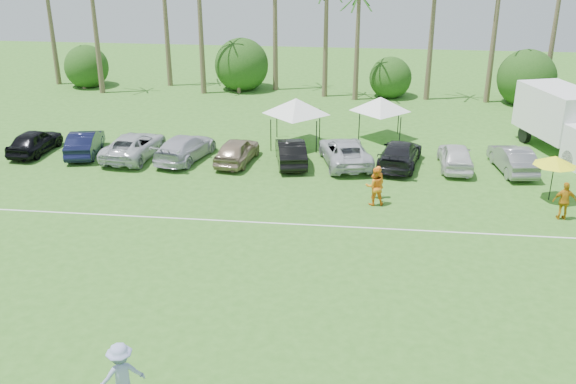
# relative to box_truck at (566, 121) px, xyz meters

# --- Properties ---
(field_lines) EXTENTS (80.00, 12.10, 0.01)m
(field_lines) POSITION_rel_box_truck_xyz_m (-15.70, -17.71, -1.95)
(field_lines) COLOR white
(field_lines) RESTS_ON ground
(palm_tree_8) EXTENTS (2.40, 2.40, 8.90)m
(palm_tree_8) POSITION_rel_box_truck_xyz_m (-2.70, 12.29, 5.53)
(palm_tree_8) COLOR brown
(palm_tree_8) RESTS_ON ground
(bush_tree_0) EXTENTS (4.00, 4.00, 4.00)m
(bush_tree_0) POSITION_rel_box_truck_xyz_m (-34.70, 13.29, -0.15)
(bush_tree_0) COLOR brown
(bush_tree_0) RESTS_ON ground
(bush_tree_1) EXTENTS (4.00, 4.00, 4.00)m
(bush_tree_1) POSITION_rel_box_truck_xyz_m (-21.70, 13.29, -0.15)
(bush_tree_1) COLOR brown
(bush_tree_1) RESTS_ON ground
(bush_tree_2) EXTENTS (4.00, 4.00, 4.00)m
(bush_tree_2) POSITION_rel_box_truck_xyz_m (-9.70, 13.29, -0.15)
(bush_tree_2) COLOR brown
(bush_tree_2) RESTS_ON ground
(bush_tree_3) EXTENTS (4.00, 4.00, 4.00)m
(bush_tree_3) POSITION_rel_box_truck_xyz_m (0.30, 13.29, -0.15)
(bush_tree_3) COLOR brown
(bush_tree_3) RESTS_ON ground
(sideline_player_a) EXTENTS (0.62, 0.41, 1.67)m
(sideline_player_a) POSITION_rel_box_truck_xyz_m (-10.92, -8.21, -1.12)
(sideline_player_a) COLOR orange
(sideline_player_a) RESTS_ON ground
(sideline_player_b) EXTENTS (1.03, 0.87, 1.88)m
(sideline_player_b) POSITION_rel_box_truck_xyz_m (-11.06, -9.03, -1.01)
(sideline_player_b) COLOR orange
(sideline_player_b) RESTS_ON ground
(sideline_player_c) EXTENTS (1.07, 0.49, 1.80)m
(sideline_player_c) POSITION_rel_box_truck_xyz_m (-2.53, -9.73, -1.05)
(sideline_player_c) COLOR orange
(sideline_player_c) RESTS_ON ground
(box_truck) EXTENTS (4.76, 7.56, 3.65)m
(box_truck) POSITION_rel_box_truck_xyz_m (0.00, 0.00, 0.00)
(box_truck) COLOR white
(box_truck) RESTS_ON ground
(canopy_tent_left) EXTENTS (4.19, 4.19, 3.39)m
(canopy_tent_left) POSITION_rel_box_truck_xyz_m (-15.76, -0.34, 0.95)
(canopy_tent_left) COLOR black
(canopy_tent_left) RESTS_ON ground
(canopy_tent_right) EXTENTS (3.86, 3.86, 3.13)m
(canopy_tent_right) POSITION_rel_box_truck_xyz_m (-10.70, 1.47, 0.73)
(canopy_tent_right) COLOR black
(canopy_tent_right) RESTS_ON ground
(market_umbrella) EXTENTS (2.04, 2.04, 2.27)m
(market_umbrella) POSITION_rel_box_truck_xyz_m (-2.54, -7.47, 0.09)
(market_umbrella) COLOR black
(market_umbrella) RESTS_ON ground
(frisbee_player) EXTENTS (1.45, 1.26, 1.95)m
(frisbee_player) POSITION_rel_box_truck_xyz_m (-18.11, -23.90, -0.98)
(frisbee_player) COLOR #96A0D4
(frisbee_player) RESTS_ON ground
(parked_car_0) EXTENTS (1.93, 4.29, 1.43)m
(parked_car_0) POSITION_rel_box_truck_xyz_m (-30.87, -3.68, -1.24)
(parked_car_0) COLOR black
(parked_car_0) RESTS_ON ground
(parked_car_1) EXTENTS (2.33, 4.55, 1.43)m
(parked_car_1) POSITION_rel_box_truck_xyz_m (-27.83, -3.59, -1.24)
(parked_car_1) COLOR black
(parked_car_1) RESTS_ON ground
(parked_car_2) EXTENTS (2.81, 5.33, 1.43)m
(parked_car_2) POSITION_rel_box_truck_xyz_m (-24.80, -3.75, -1.24)
(parked_car_2) COLOR silver
(parked_car_2) RESTS_ON ground
(parked_car_3) EXTENTS (3.07, 5.26, 1.43)m
(parked_car_3) POSITION_rel_box_truck_xyz_m (-21.76, -3.75, -1.24)
(parked_car_3) COLOR #B8B7C3
(parked_car_3) RESTS_ON ground
(parked_car_4) EXTENTS (2.24, 4.39, 1.43)m
(parked_car_4) POSITION_rel_box_truck_xyz_m (-18.73, -3.94, -1.24)
(parked_car_4) COLOR gray
(parked_car_4) RESTS_ON ground
(parked_car_5) EXTENTS (2.35, 4.56, 1.43)m
(parked_car_5) POSITION_rel_box_truck_xyz_m (-15.69, -3.79, -1.24)
(parked_car_5) COLOR black
(parked_car_5) RESTS_ON ground
(parked_car_6) EXTENTS (3.51, 5.56, 1.43)m
(parked_car_6) POSITION_rel_box_truck_xyz_m (-12.66, -3.45, -1.24)
(parked_car_6) COLOR silver
(parked_car_6) RESTS_ON ground
(parked_car_7) EXTENTS (2.93, 5.23, 1.43)m
(parked_car_7) POSITION_rel_box_truck_xyz_m (-9.62, -3.41, -1.24)
(parked_car_7) COLOR black
(parked_car_7) RESTS_ON ground
(parked_car_8) EXTENTS (1.74, 4.22, 1.43)m
(parked_car_8) POSITION_rel_box_truck_xyz_m (-6.59, -3.45, -1.24)
(parked_car_8) COLOR silver
(parked_car_8) RESTS_ON ground
(parked_car_9) EXTENTS (2.08, 4.51, 1.43)m
(parked_car_9) POSITION_rel_box_truck_xyz_m (-3.56, -3.57, -1.24)
(parked_car_9) COLOR slate
(parked_car_9) RESTS_ON ground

